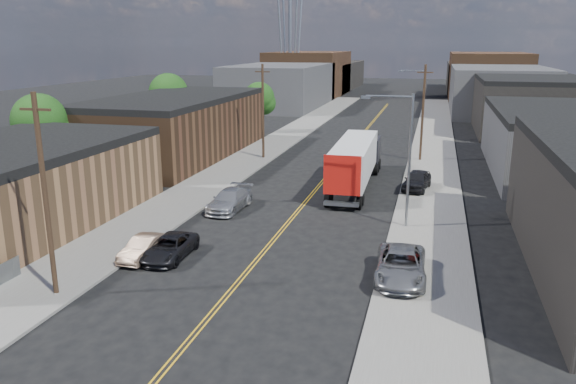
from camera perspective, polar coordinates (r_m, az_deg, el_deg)
The scene contains 29 objects.
ground at distance 73.47m, azimuth 7.13°, elevation 5.33°, with size 260.00×260.00×0.00m, color black.
centerline at distance 58.88m, azimuth 5.15°, elevation 3.00°, with size 0.32×120.00×0.01m, color gold.
sidewalk_left at distance 61.11m, azimuth -3.68°, elevation 3.53°, with size 5.00×140.00×0.15m, color slate.
sidewalk_right at distance 58.11m, azimuth 14.43°, elevation 2.49°, with size 5.00×140.00×0.15m, color slate.
warehouse_tan at distance 41.58m, azimuth -27.13°, elevation 0.29°, with size 12.00×22.00×5.60m.
warehouse_brown at distance 62.83m, azimuth -11.45°, elevation 6.57°, with size 12.00×26.00×6.60m.
industrial_right_b at distance 59.90m, azimuth 26.69°, elevation 4.63°, with size 14.00×24.00×6.10m.
industrial_right_c at distance 85.20m, azimuth 23.32°, elevation 8.13°, with size 14.00×22.00×7.60m.
skyline_left_a at distance 111.12m, azimuth -0.75°, elevation 10.75°, with size 16.00×30.00×8.00m, color #343537.
skyline_right_a at distance 107.68m, azimuth 20.56°, elevation 9.69°, with size 16.00×30.00×8.00m, color #343537.
skyline_left_b at distance 135.27m, azimuth 2.12°, elevation 11.92°, with size 16.00×26.00×10.00m, color #472E1C.
skyline_right_b at distance 132.47m, azimuth 19.59°, elevation 11.02°, with size 16.00×26.00×10.00m, color #472E1C.
skyline_left_c at distance 154.91m, azimuth 3.76°, elevation 11.73°, with size 16.00×40.00×7.00m, color black.
skyline_right_c at distance 152.46m, azimuth 18.97°, elevation 10.92°, with size 16.00×40.00×7.00m, color black.
streetlight_near at distance 37.52m, azimuth 11.68°, elevation 4.17°, with size 3.39×0.25×9.00m.
streetlight_far at distance 72.19m, azimuth 13.32°, elevation 9.14°, with size 3.39×0.25×9.00m.
utility_pole_left_near at distance 28.92m, azimuth -23.44°, elevation -0.33°, with size 1.60×0.26×10.00m.
utility_pole_left_far at distance 59.92m, azimuth -2.56°, elevation 8.23°, with size 1.60×0.26×10.00m.
utility_pole_right at distance 60.27m, azimuth 13.54°, elevation 7.87°, with size 1.60×0.26×10.00m.
tree_left_near at distance 53.96m, azimuth -23.84°, elevation 6.27°, with size 4.85×4.76×7.91m.
tree_left_mid at distance 75.00m, azimuth -11.98°, elevation 9.54°, with size 5.10×5.04×8.37m.
tree_left_far at distance 77.82m, azimuth -2.92°, elevation 9.35°, with size 4.35×4.20×6.97m.
semi_truck at distance 48.95m, azimuth 7.01°, elevation 3.36°, with size 3.05×16.15×4.22m.
car_left_b at distance 33.68m, azimuth -14.42°, elevation -5.50°, with size 1.37×3.94×1.30m, color #90725E.
car_left_c at distance 33.39m, azimuth -11.96°, elevation -5.53°, with size 2.14×4.65×1.29m, color black.
car_left_d at distance 42.06m, azimuth -5.95°, elevation -0.82°, with size 2.16×5.30×1.54m, color #A1A2A6.
car_right_lot_a at distance 30.05m, azimuth 11.38°, elevation -7.30°, with size 2.54×5.52×1.53m, color gray.
car_right_lot_c at distance 48.38m, azimuth 12.97°, elevation 1.19°, with size 1.89×4.70×1.60m, color black.
car_ahead_truck at distance 55.62m, azimuth 6.17°, elevation 2.95°, with size 2.18×4.73×1.31m, color black.
Camera 1 is at (9.40, -11.85, 12.15)m, focal length 35.00 mm.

